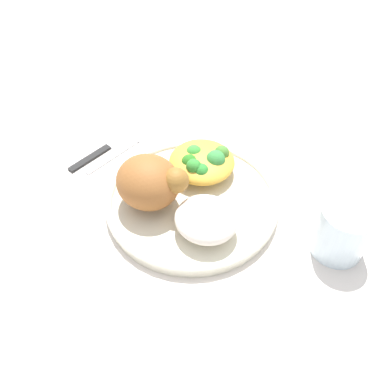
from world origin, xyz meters
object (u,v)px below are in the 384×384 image
object	(u,v)px
fork	(125,148)
water_glass	(342,230)
rice_pile	(206,219)
roasted_chicken	(150,182)
plate	(192,201)
knife	(108,146)
mac_cheese_with_broccoli	(202,161)

from	to	relation	value
fork	water_glass	distance (m)	0.37
rice_pile	water_glass	size ratio (longest dim) A/B	1.12
roasted_chicken	rice_pile	distance (m)	0.09
plate	knife	world-z (taller)	plate
plate	knife	distance (m)	0.19
roasted_chicken	water_glass	xyz separation A→B (m)	(0.24, 0.08, -0.02)
rice_pile	water_glass	xyz separation A→B (m)	(0.15, 0.08, -0.00)
rice_pile	knife	bearing A→B (deg)	164.89
plate	water_glass	world-z (taller)	water_glass
plate	mac_cheese_with_broccoli	bearing A→B (deg)	109.01
plate	roasted_chicken	distance (m)	0.07
rice_pile	mac_cheese_with_broccoli	bearing A→B (deg)	125.93
roasted_chicken	mac_cheese_with_broccoli	xyz separation A→B (m)	(0.02, 0.09, -0.02)
mac_cheese_with_broccoli	water_glass	world-z (taller)	water_glass
plate	mac_cheese_with_broccoli	size ratio (longest dim) A/B	2.52
plate	mac_cheese_with_broccoli	distance (m)	0.06
plate	water_glass	bearing A→B (deg)	12.82
fork	knife	distance (m)	0.03
fork	water_glass	world-z (taller)	water_glass
rice_pile	knife	size ratio (longest dim) A/B	0.45
water_glass	plate	bearing A→B (deg)	-167.18
roasted_chicken	fork	size ratio (longest dim) A/B	0.71
water_glass	roasted_chicken	bearing A→B (deg)	-161.20
rice_pile	fork	xyz separation A→B (m)	(-0.21, 0.08, -0.04)
knife	mac_cheese_with_broccoli	bearing A→B (deg)	9.27
knife	water_glass	xyz separation A→B (m)	(0.39, 0.02, 0.03)
rice_pile	knife	distance (m)	0.25
roasted_chicken	mac_cheese_with_broccoli	distance (m)	0.10
plate	roasted_chicken	bearing A→B (deg)	-139.25
plate	mac_cheese_with_broccoli	xyz separation A→B (m)	(-0.02, 0.06, 0.03)
rice_pile	water_glass	world-z (taller)	water_glass
roasted_chicken	fork	bearing A→B (deg)	147.16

